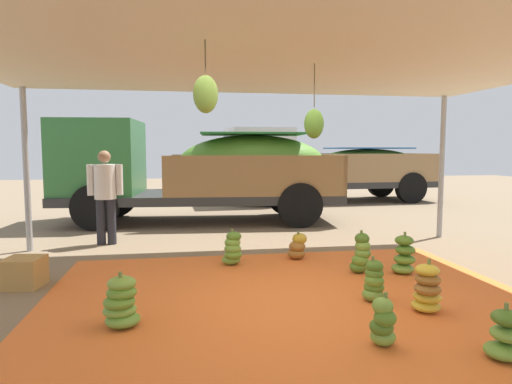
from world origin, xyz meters
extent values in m
plane|color=#7F6B51|center=(0.00, 3.00, 0.00)|extent=(40.00, 40.00, 0.00)
cube|color=orange|center=(0.00, 0.00, 0.01)|extent=(5.66, 4.77, 0.01)
cylinder|color=#9EA0A5|center=(-3.80, 3.30, 1.38)|extent=(0.10, 0.10, 2.76)
cylinder|color=#9EA0A5|center=(3.80, 3.30, 1.38)|extent=(0.10, 0.10, 2.76)
cube|color=beige|center=(0.00, 0.00, 2.79)|extent=(8.00, 7.00, 0.06)
cylinder|color=#4C422D|center=(0.39, 0.57, 2.50)|extent=(0.01, 0.01, 0.52)
ellipsoid|color=#518428|center=(0.39, 0.57, 2.04)|extent=(0.24, 0.24, 0.36)
cylinder|color=#4C422D|center=(-0.98, -0.38, 2.61)|extent=(0.01, 0.01, 0.31)
ellipsoid|color=#75A83D|center=(-0.98, -0.38, 2.25)|extent=(0.24, 0.24, 0.36)
ellipsoid|color=#75A83D|center=(0.51, -1.20, 0.09)|extent=(0.31, 0.31, 0.15)
ellipsoid|color=#477523|center=(0.48, -1.22, 0.18)|extent=(0.29, 0.29, 0.15)
ellipsoid|color=#518428|center=(0.49, -1.26, 0.28)|extent=(0.27, 0.27, 0.15)
ellipsoid|color=#75A83D|center=(0.48, -1.23, 0.38)|extent=(0.22, 0.22, 0.15)
cylinder|color=olive|center=(0.51, -1.23, 0.44)|extent=(0.04, 0.04, 0.12)
ellipsoid|color=#518428|center=(1.20, 1.06, 0.09)|extent=(0.33, 0.33, 0.16)
ellipsoid|color=#60932D|center=(1.21, 1.03, 0.19)|extent=(0.29, 0.29, 0.16)
ellipsoid|color=#6B9E38|center=(1.25, 1.03, 0.29)|extent=(0.26, 0.26, 0.16)
ellipsoid|color=#75A83D|center=(1.25, 1.03, 0.39)|extent=(0.27, 0.27, 0.16)
ellipsoid|color=#477523|center=(1.24, 1.04, 0.49)|extent=(0.26, 0.26, 0.16)
cylinder|color=olive|center=(1.22, 1.04, 0.55)|extent=(0.04, 0.04, 0.12)
ellipsoid|color=gold|center=(1.32, -0.49, 0.07)|extent=(0.39, 0.39, 0.12)
ellipsoid|color=gold|center=(1.33, -0.50, 0.17)|extent=(0.34, 0.34, 0.12)
ellipsoid|color=#996628|center=(1.31, -0.53, 0.27)|extent=(0.39, 0.39, 0.12)
ellipsoid|color=#996628|center=(1.32, -0.52, 0.36)|extent=(0.28, 0.28, 0.12)
ellipsoid|color=gold|center=(1.32, -0.51, 0.46)|extent=(0.35, 0.35, 0.12)
cylinder|color=olive|center=(1.33, -0.51, 0.52)|extent=(0.04, 0.04, 0.12)
ellipsoid|color=#6B9E38|center=(-0.51, 1.80, 0.08)|extent=(0.31, 0.31, 0.15)
ellipsoid|color=#60932D|center=(-0.48, 1.74, 0.17)|extent=(0.29, 0.29, 0.15)
ellipsoid|color=#6B9E38|center=(-0.49, 1.74, 0.26)|extent=(0.26, 0.26, 0.15)
ellipsoid|color=#6B9E38|center=(-0.49, 1.78, 0.35)|extent=(0.34, 0.34, 0.15)
ellipsoid|color=#518428|center=(-0.47, 1.78, 0.44)|extent=(0.30, 0.30, 0.15)
cylinder|color=olive|center=(-0.50, 1.77, 0.50)|extent=(0.04, 0.04, 0.12)
ellipsoid|color=#75A83D|center=(1.79, 0.92, 0.08)|extent=(0.38, 0.38, 0.14)
ellipsoid|color=#60932D|center=(1.81, 0.91, 0.21)|extent=(0.38, 0.38, 0.14)
ellipsoid|color=#518428|center=(1.81, 0.90, 0.34)|extent=(0.32, 0.32, 0.14)
ellipsoid|color=#518428|center=(1.79, 0.91, 0.48)|extent=(0.30, 0.30, 0.14)
cylinder|color=olive|center=(1.80, 0.90, 0.54)|extent=(0.04, 0.04, 0.12)
ellipsoid|color=#6B9E38|center=(1.37, -1.60, 0.07)|extent=(0.38, 0.38, 0.13)
ellipsoid|color=#75A83D|center=(1.42, -1.59, 0.21)|extent=(0.28, 0.28, 0.13)
ellipsoid|color=#477523|center=(1.40, -1.59, 0.35)|extent=(0.34, 0.34, 0.13)
cylinder|color=olive|center=(1.40, -1.58, 0.41)|extent=(0.04, 0.04, 0.12)
ellipsoid|color=#6B9E38|center=(0.91, -0.09, 0.08)|extent=(0.29, 0.29, 0.15)
ellipsoid|color=#518428|center=(0.92, -0.07, 0.16)|extent=(0.29, 0.29, 0.15)
ellipsoid|color=#60932D|center=(0.92, -0.09, 0.24)|extent=(0.26, 0.26, 0.15)
ellipsoid|color=#518428|center=(0.92, -0.08, 0.32)|extent=(0.29, 0.29, 0.15)
ellipsoid|color=#477523|center=(0.92, -0.08, 0.41)|extent=(0.22, 0.22, 0.15)
cylinder|color=olive|center=(0.90, -0.09, 0.47)|extent=(0.04, 0.04, 0.12)
ellipsoid|color=#6B9E38|center=(-1.80, -0.40, 0.08)|extent=(0.46, 0.46, 0.14)
ellipsoid|color=#75A83D|center=(-1.83, -0.37, 0.17)|extent=(0.44, 0.44, 0.14)
ellipsoid|color=#60932D|center=(-1.83, -0.39, 0.25)|extent=(0.36, 0.36, 0.14)
ellipsoid|color=#60932D|center=(-1.81, -0.36, 0.34)|extent=(0.31, 0.31, 0.14)
ellipsoid|color=#75A83D|center=(-1.81, -0.35, 0.43)|extent=(0.39, 0.39, 0.14)
cylinder|color=olive|center=(-1.81, -0.38, 0.49)|extent=(0.04, 0.04, 0.12)
ellipsoid|color=#996628|center=(0.54, 1.97, 0.10)|extent=(0.37, 0.37, 0.18)
ellipsoid|color=#996628|center=(0.55, 1.95, 0.21)|extent=(0.36, 0.36, 0.18)
ellipsoid|color=gold|center=(0.59, 1.98, 0.33)|extent=(0.29, 0.29, 0.18)
cylinder|color=olive|center=(0.57, 1.96, 0.39)|extent=(0.04, 0.04, 0.12)
cube|color=#2D2D2D|center=(-0.78, 6.02, 0.60)|extent=(6.67, 2.72, 0.20)
cube|color=#2D6B33|center=(-3.12, 6.20, 1.55)|extent=(1.98, 2.19, 1.70)
cube|color=#232D38|center=(-4.04, 6.27, 1.89)|extent=(0.16, 1.79, 0.75)
cube|color=olive|center=(0.38, 4.85, 1.15)|extent=(4.04, 0.38, 0.90)
cube|color=olive|center=(0.54, 7.00, 1.15)|extent=(4.04, 0.38, 0.90)
cube|color=olive|center=(2.43, 5.78, 1.15)|extent=(0.25, 2.24, 0.90)
ellipsoid|color=#518428|center=(0.46, 5.93, 1.39)|extent=(3.69, 2.14, 1.38)
cube|color=#237533|center=(0.46, 5.93, 2.10)|extent=(2.55, 1.88, 0.04)
cylinder|color=black|center=(-3.06, 5.17, 0.50)|extent=(1.02, 0.35, 1.00)
cylinder|color=black|center=(-2.91, 7.20, 0.50)|extent=(1.02, 0.35, 1.00)
cylinder|color=black|center=(1.36, 4.84, 0.50)|extent=(1.02, 0.35, 1.00)
cylinder|color=black|center=(1.51, 6.87, 0.50)|extent=(1.02, 0.35, 1.00)
cube|color=#2D2D2D|center=(3.70, 9.63, 0.60)|extent=(7.03, 2.58, 0.20)
cube|color=silver|center=(1.21, 9.51, 1.55)|extent=(2.04, 2.16, 1.70)
cube|color=#232D38|center=(0.23, 9.46, 1.89)|extent=(0.11, 1.80, 0.75)
cube|color=#99754C|center=(5.07, 8.60, 1.15)|extent=(4.30, 0.28, 0.90)
cube|color=#99754C|center=(4.97, 10.77, 1.15)|extent=(4.30, 0.28, 0.90)
cube|color=#99754C|center=(7.12, 9.79, 1.15)|extent=(0.19, 2.25, 0.90)
ellipsoid|color=#75A83D|center=(5.02, 9.69, 1.23)|extent=(3.87, 2.07, 1.06)
cube|color=#19569E|center=(5.02, 9.69, 1.78)|extent=(2.66, 1.83, 0.04)
cylinder|color=black|center=(1.40, 8.49, 0.50)|extent=(1.01, 0.33, 1.00)
cylinder|color=black|center=(1.30, 10.54, 0.50)|extent=(1.01, 0.33, 1.00)
cylinder|color=black|center=(6.10, 8.71, 0.50)|extent=(1.01, 0.33, 1.00)
cylinder|color=black|center=(6.01, 10.76, 0.50)|extent=(1.01, 0.33, 1.00)
cylinder|color=#26262D|center=(-2.69, 3.65, 0.42)|extent=(0.16, 0.16, 0.83)
cylinder|color=#26262D|center=(-2.50, 3.65, 0.42)|extent=(0.16, 0.16, 0.83)
cylinder|color=silver|center=(-2.59, 3.65, 1.15)|extent=(0.38, 0.38, 0.63)
cylinder|color=silver|center=(-2.84, 3.65, 1.18)|extent=(0.12, 0.12, 0.56)
cylinder|color=silver|center=(-2.34, 3.65, 1.18)|extent=(0.12, 0.12, 0.56)
sphere|color=#936B4C|center=(-2.59, 3.65, 1.60)|extent=(0.23, 0.23, 0.23)
cube|color=#B78947|center=(-3.19, 1.15, 0.19)|extent=(0.50, 0.50, 0.37)
camera|label=1|loc=(-1.21, -4.77, 1.72)|focal=31.50mm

